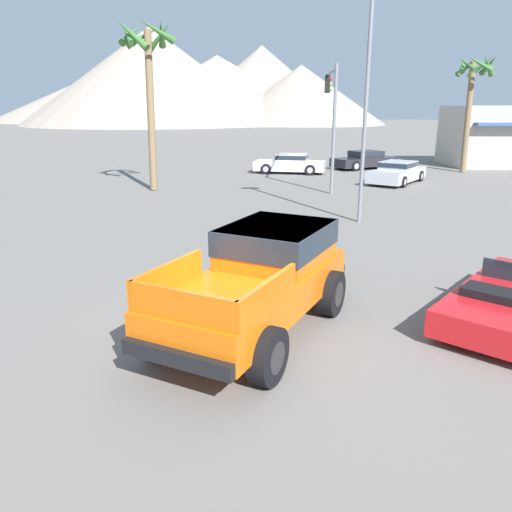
{
  "coord_description": "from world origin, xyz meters",
  "views": [
    {
      "loc": [
        0.46,
        -8.47,
        4.11
      ],
      "look_at": [
        0.16,
        1.15,
        1.22
      ],
      "focal_mm": 35.0,
      "sensor_mm": 36.0,
      "label": 1
    }
  ],
  "objects_px": {
    "parked_car_white": "(290,163)",
    "palm_tree_short": "(147,64)",
    "orange_pickup_truck": "(262,274)",
    "traffic_light_main": "(331,104)",
    "parked_car_dark": "(365,159)",
    "street_lamp_post": "(367,86)",
    "red_convertible_car": "(512,301)",
    "parked_car_silver": "(397,172)",
    "palm_tree_tall": "(473,86)"
  },
  "relations": [
    {
      "from": "orange_pickup_truck",
      "to": "parked_car_dark",
      "type": "height_order",
      "value": "orange_pickup_truck"
    },
    {
      "from": "street_lamp_post",
      "to": "palm_tree_short",
      "type": "relative_size",
      "value": 0.99
    },
    {
      "from": "orange_pickup_truck",
      "to": "parked_car_white",
      "type": "bearing_deg",
      "value": 111.83
    },
    {
      "from": "red_convertible_car",
      "to": "parked_car_silver",
      "type": "xyz_separation_m",
      "value": [
        2.23,
        18.84,
        0.18
      ]
    },
    {
      "from": "red_convertible_car",
      "to": "parked_car_silver",
      "type": "distance_m",
      "value": 18.97
    },
    {
      "from": "traffic_light_main",
      "to": "palm_tree_tall",
      "type": "distance_m",
      "value": 11.91
    },
    {
      "from": "red_convertible_car",
      "to": "street_lamp_post",
      "type": "height_order",
      "value": "street_lamp_post"
    },
    {
      "from": "orange_pickup_truck",
      "to": "palm_tree_tall",
      "type": "distance_m",
      "value": 27.63
    },
    {
      "from": "parked_car_white",
      "to": "traffic_light_main",
      "type": "bearing_deg",
      "value": -154.43
    },
    {
      "from": "red_convertible_car",
      "to": "traffic_light_main",
      "type": "distance_m",
      "value": 17.27
    },
    {
      "from": "palm_tree_short",
      "to": "red_convertible_car",
      "type": "bearing_deg",
      "value": -55.97
    },
    {
      "from": "parked_car_white",
      "to": "parked_car_dark",
      "type": "bearing_deg",
      "value": -53.55
    },
    {
      "from": "traffic_light_main",
      "to": "street_lamp_post",
      "type": "relative_size",
      "value": 0.75
    },
    {
      "from": "orange_pickup_truck",
      "to": "parked_car_white",
      "type": "xyz_separation_m",
      "value": [
        1.35,
        23.35,
        -0.47
      ]
    },
    {
      "from": "palm_tree_short",
      "to": "traffic_light_main",
      "type": "bearing_deg",
      "value": 4.89
    },
    {
      "from": "traffic_light_main",
      "to": "street_lamp_post",
      "type": "xyz_separation_m",
      "value": [
        0.3,
        -7.87,
        0.56
      ]
    },
    {
      "from": "parked_car_white",
      "to": "palm_tree_tall",
      "type": "distance_m",
      "value": 12.29
    },
    {
      "from": "parked_car_white",
      "to": "palm_tree_short",
      "type": "distance_m",
      "value": 11.41
    },
    {
      "from": "red_convertible_car",
      "to": "palm_tree_tall",
      "type": "distance_m",
      "value": 25.49
    },
    {
      "from": "parked_car_white",
      "to": "street_lamp_post",
      "type": "bearing_deg",
      "value": -161.91
    },
    {
      "from": "parked_car_silver",
      "to": "traffic_light_main",
      "type": "xyz_separation_m",
      "value": [
        -4.04,
        -2.09,
        3.61
      ]
    },
    {
      "from": "orange_pickup_truck",
      "to": "street_lamp_post",
      "type": "xyz_separation_m",
      "value": [
        3.42,
        9.27,
        3.69
      ]
    },
    {
      "from": "parked_car_dark",
      "to": "palm_tree_short",
      "type": "relative_size",
      "value": 0.6
    },
    {
      "from": "parked_car_white",
      "to": "parked_car_silver",
      "type": "bearing_deg",
      "value": -115.58
    },
    {
      "from": "red_convertible_car",
      "to": "street_lamp_post",
      "type": "relative_size",
      "value": 0.56
    },
    {
      "from": "parked_car_silver",
      "to": "street_lamp_post",
      "type": "distance_m",
      "value": 11.43
    },
    {
      "from": "palm_tree_short",
      "to": "palm_tree_tall",
      "type": "bearing_deg",
      "value": 22.84
    },
    {
      "from": "parked_car_dark",
      "to": "street_lamp_post",
      "type": "height_order",
      "value": "street_lamp_post"
    },
    {
      "from": "parked_car_white",
      "to": "street_lamp_post",
      "type": "distance_m",
      "value": 14.82
    },
    {
      "from": "parked_car_white",
      "to": "palm_tree_tall",
      "type": "height_order",
      "value": "palm_tree_tall"
    },
    {
      "from": "traffic_light_main",
      "to": "palm_tree_short",
      "type": "height_order",
      "value": "palm_tree_short"
    },
    {
      "from": "orange_pickup_truck",
      "to": "street_lamp_post",
      "type": "relative_size",
      "value": 0.68
    },
    {
      "from": "parked_car_white",
      "to": "parked_car_dark",
      "type": "distance_m",
      "value": 5.82
    },
    {
      "from": "traffic_light_main",
      "to": "palm_tree_short",
      "type": "bearing_deg",
      "value": 94.89
    },
    {
      "from": "parked_car_dark",
      "to": "red_convertible_car",
      "type": "bearing_deg",
      "value": 146.61
    },
    {
      "from": "orange_pickup_truck",
      "to": "street_lamp_post",
      "type": "distance_m",
      "value": 10.55
    },
    {
      "from": "parked_car_silver",
      "to": "parked_car_dark",
      "type": "relative_size",
      "value": 0.99
    },
    {
      "from": "parked_car_white",
      "to": "red_convertible_car",
      "type": "bearing_deg",
      "value": -161.39
    },
    {
      "from": "orange_pickup_truck",
      "to": "palm_tree_tall",
      "type": "relative_size",
      "value": 0.75
    },
    {
      "from": "parked_car_silver",
      "to": "palm_tree_short",
      "type": "distance_m",
      "value": 14.39
    },
    {
      "from": "street_lamp_post",
      "to": "traffic_light_main",
      "type": "bearing_deg",
      "value": 92.21
    },
    {
      "from": "parked_car_dark",
      "to": "traffic_light_main",
      "type": "bearing_deg",
      "value": 128.93
    },
    {
      "from": "parked_car_silver",
      "to": "traffic_light_main",
      "type": "height_order",
      "value": "traffic_light_main"
    },
    {
      "from": "parked_car_dark",
      "to": "palm_tree_tall",
      "type": "height_order",
      "value": "palm_tree_tall"
    },
    {
      "from": "parked_car_silver",
      "to": "palm_tree_short",
      "type": "relative_size",
      "value": 0.59
    },
    {
      "from": "orange_pickup_truck",
      "to": "traffic_light_main",
      "type": "xyz_separation_m",
      "value": [
        3.11,
        17.15,
        3.13
      ]
    },
    {
      "from": "orange_pickup_truck",
      "to": "parked_car_silver",
      "type": "height_order",
      "value": "orange_pickup_truck"
    },
    {
      "from": "palm_tree_short",
      "to": "parked_car_dark",
      "type": "bearing_deg",
      "value": 37.67
    },
    {
      "from": "parked_car_white",
      "to": "parked_car_dark",
      "type": "xyz_separation_m",
      "value": [
        5.2,
        2.61,
        0.0
      ]
    },
    {
      "from": "parked_car_dark",
      "to": "palm_tree_tall",
      "type": "bearing_deg",
      "value": -136.03
    }
  ]
}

